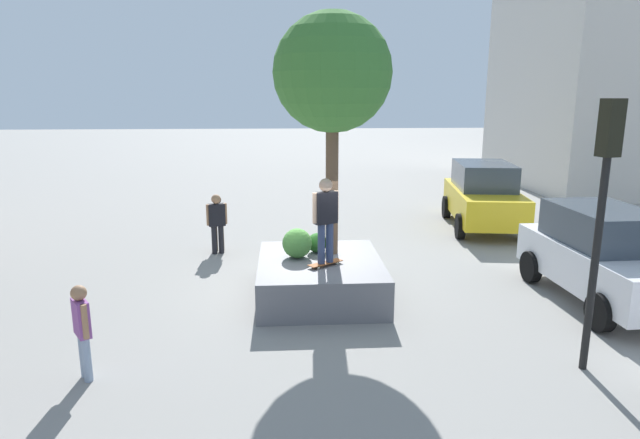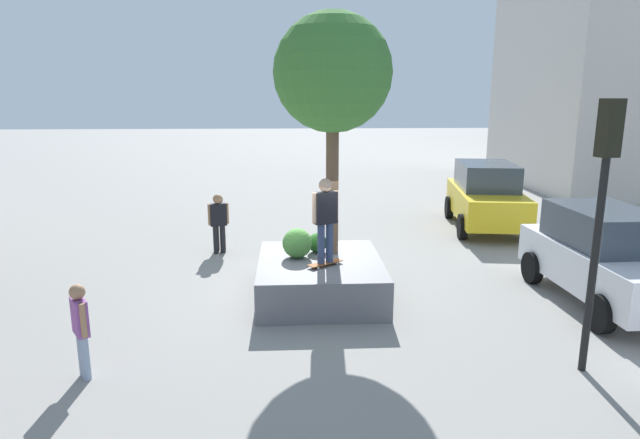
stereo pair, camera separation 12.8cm
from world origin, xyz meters
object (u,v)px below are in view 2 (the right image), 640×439
object	(u,v)px
planter_ledge	(320,278)
pedestrian_crossing	(219,219)
taxi_cab	(486,196)
traffic_light_corner	(602,191)
bystander_watching	(81,325)
plaza_tree	(333,74)
sedan_parked	(606,256)
passerby_with_bag	(218,219)
skateboard	(325,263)
skateboarder	(325,215)

from	to	relation	value
planter_ledge	pedestrian_crossing	world-z (taller)	pedestrian_crossing
pedestrian_crossing	taxi_cab	bearing A→B (deg)	104.76
traffic_light_corner	bystander_watching	world-z (taller)	traffic_light_corner
plaza_tree	sedan_parked	distance (m)	6.91
planter_ledge	bystander_watching	distance (m)	5.16
passerby_with_bag	bystander_watching	bearing A→B (deg)	-10.35
plaza_tree	skateboard	world-z (taller)	plaza_tree
skateboard	passerby_with_bag	distance (m)	4.76
skateboarder	passerby_with_bag	bearing A→B (deg)	-145.19
traffic_light_corner	pedestrian_crossing	size ratio (longest dim) A/B	2.69
taxi_cab	plaza_tree	bearing A→B (deg)	-45.14
sedan_parked	bystander_watching	size ratio (longest dim) A/B	2.85
planter_ledge	plaza_tree	distance (m)	4.39
planter_ledge	skateboard	bearing A→B (deg)	11.14
skateboard	sedan_parked	xyz separation A→B (m)	(0.27, 5.90, 0.14)
bystander_watching	skateboard	bearing A→B (deg)	126.50
skateboarder	bystander_watching	size ratio (longest dim) A/B	1.16
skateboarder	traffic_light_corner	xyz separation A→B (m)	(3.11, 3.96, 1.01)
planter_ledge	bystander_watching	xyz separation A→B (m)	(3.38, -3.88, 0.48)
sedan_parked	traffic_light_corner	size ratio (longest dim) A/B	1.02
plaza_tree	pedestrian_crossing	size ratio (longest dim) A/B	3.28
passerby_with_bag	pedestrian_crossing	bearing A→B (deg)	-176.89
passerby_with_bag	bystander_watching	xyz separation A→B (m)	(6.84, -1.25, -0.08)
passerby_with_bag	bystander_watching	world-z (taller)	passerby_with_bag
skateboarder	plaza_tree	bearing A→B (deg)	167.45
sedan_parked	bystander_watching	xyz separation A→B (m)	(2.66, -9.86, -0.14)
planter_ledge	bystander_watching	size ratio (longest dim) A/B	2.06
skateboarder	passerby_with_bag	xyz separation A→B (m)	(-3.91, -2.72, -0.96)
planter_ledge	traffic_light_corner	world-z (taller)	traffic_light_corner
passerby_with_bag	pedestrian_crossing	world-z (taller)	passerby_with_bag
skateboard	pedestrian_crossing	size ratio (longest dim) A/B	0.49
traffic_light_corner	passerby_with_bag	distance (m)	9.88
taxi_cab	passerby_with_bag	bearing A→B (deg)	-73.35
skateboarder	bystander_watching	world-z (taller)	skateboarder
planter_ledge	sedan_parked	bearing A→B (deg)	83.22
plaza_tree	bystander_watching	size ratio (longest dim) A/B	3.40
plaza_tree	skateboard	distance (m)	4.00
skateboarder	sedan_parked	xyz separation A→B (m)	(0.27, 5.90, -0.90)
planter_ledge	skateboard	distance (m)	0.65
skateboarder	taxi_cab	xyz separation A→B (m)	(-6.43, 5.72, -0.84)
sedan_parked	passerby_with_bag	distance (m)	9.57
planter_ledge	skateboarder	xyz separation A→B (m)	(0.44, 0.09, 1.52)
skateboard	skateboarder	distance (m)	1.05
taxi_cab	sedan_parked	xyz separation A→B (m)	(6.70, 0.18, -0.06)
sedan_parked	passerby_with_bag	xyz separation A→B (m)	(-4.18, -8.61, -0.06)
planter_ledge	bystander_watching	world-z (taller)	bystander_watching
planter_ledge	plaza_tree	xyz separation A→B (m)	(-0.51, 0.30, 4.35)
plaza_tree	pedestrian_crossing	xyz separation A→B (m)	(-3.25, -2.94, -3.84)
pedestrian_crossing	sedan_parked	bearing A→B (deg)	62.60
skateboard	taxi_cab	bearing A→B (deg)	138.35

